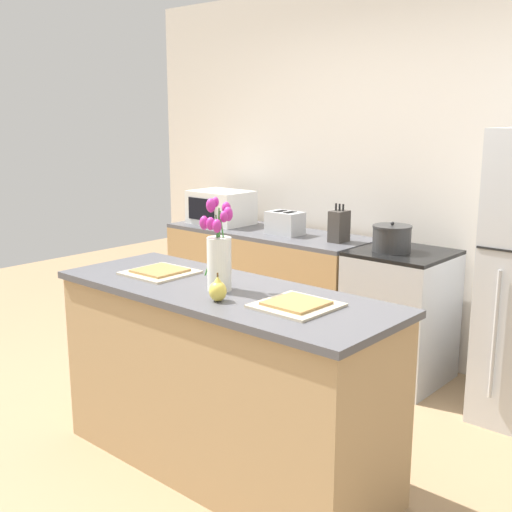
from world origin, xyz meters
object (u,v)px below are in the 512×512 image
pear_figurine (218,290)px  plate_setting_left (159,272)px  flower_vase (219,254)px  toaster (285,223)px  microwave (221,207)px  knife_block (339,226)px  stove_range (400,316)px  cooking_pot (392,238)px  plate_setting_right (296,305)px

pear_figurine → plate_setting_left: 0.61m
flower_vase → toaster: size_ratio=1.56×
microwave → knife_block: size_ratio=1.78×
microwave → stove_range: bearing=0.0°
pear_figurine → cooking_pot: size_ratio=0.51×
plate_setting_left → microwave: bearing=124.8°
plate_setting_left → flower_vase: bearing=-2.3°
pear_figurine → microwave: bearing=134.0°
pear_figurine → knife_block: size_ratio=0.49×
knife_block → toaster: bearing=-177.1°
plate_setting_right → knife_block: 1.81m
stove_range → pear_figurine: (0.03, -1.76, 0.55)m
flower_vase → pear_figurine: 0.22m
plate_setting_right → knife_block: size_ratio=1.21×
cooking_pot → knife_block: knife_block is taller
stove_range → knife_block: size_ratio=3.28×
plate_setting_right → knife_block: knife_block is taller
stove_range → flower_vase: bearing=-93.3°
toaster → knife_block: (0.47, 0.02, 0.03)m
knife_block → plate_setting_right: bearing=-61.8°
flower_vase → toaster: 1.82m
toaster → flower_vase: bearing=-61.2°
plate_setting_left → toaster: size_ratio=1.17×
plate_setting_left → cooking_pot: 1.62m
toaster → microwave: size_ratio=0.58×
plate_setting_left → knife_block: bearing=88.1°
microwave → plate_setting_right: bearing=-38.4°
flower_vase → toaster: (-0.87, 1.59, -0.14)m
stove_range → pear_figurine: 1.84m
stove_range → toaster: size_ratio=3.16×
cooking_pot → knife_block: size_ratio=0.95×
stove_range → cooking_pot: 0.54m
stove_range → toaster: 1.10m
plate_setting_left → plate_setting_right: bearing=0.0°
pear_figurine → cooking_pot: 1.71m
toaster → knife_block: knife_block is taller
stove_range → plate_setting_right: 1.72m
stove_range → pear_figurine: size_ratio=6.77×
plate_setting_right → microwave: microwave is taller
stove_range → pear_figurine: bearing=-88.9°
plate_setting_right → stove_range: bearing=102.4°
flower_vase → plate_setting_right: 0.48m
toaster → cooking_pot: bearing=-1.4°
pear_figurine → stove_range: bearing=91.1°
flower_vase → microwave: flower_vase is taller
cooking_pot → pear_figurine: bearing=-87.0°
toaster → plate_setting_left: bearing=-75.2°
flower_vase → plate_setting_right: bearing=2.3°
pear_figurine → plate_setting_right: pear_figurine is taller
toaster → microwave: bearing=177.2°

